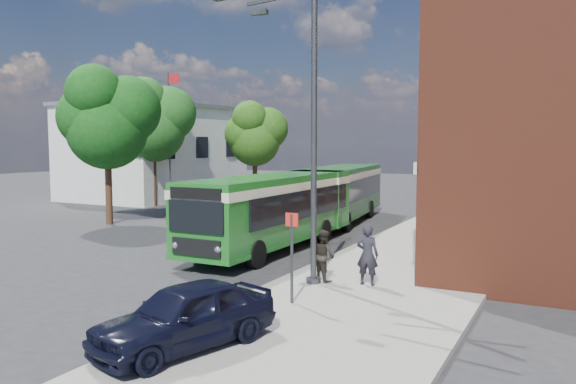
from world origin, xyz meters
The scene contains 15 objects.
ground centered at (0.00, 0.00, 0.00)m, with size 120.00×120.00×0.00m, color #28282B.
pavement centered at (7.00, 8.00, 0.07)m, with size 6.00×48.00×0.15m, color gray.
kerb_line centered at (3.95, 8.00, 0.01)m, with size 0.12×48.00×0.01m, color beige.
white_building centered at (-18.00, 18.00, 3.66)m, with size 9.40×13.40×7.30m.
flagpole centered at (-12.45, 13.00, 4.94)m, with size 0.95×0.10×9.00m.
street_lamp centered at (4.84, -2.00, 4.79)m, with size 2.96×2.38×9.00m.
bus_stop_sign centered at (5.60, -4.20, 1.51)m, with size 0.35×0.08×2.52m.
bus_front centered at (1.19, 2.79, 1.83)m, with size 2.65×10.61×3.02m.
bus_rear centered at (0.60, 11.34, 1.83)m, with size 3.90×10.58×3.02m.
parked_car centered at (5.14, -8.07, 0.83)m, with size 1.60×3.97×1.35m, color black.
pedestrian_a centered at (6.72, -1.50, 1.05)m, with size 0.66×0.43×1.81m, color black.
pedestrian_b centered at (5.37, -1.64, 0.93)m, with size 0.76×0.59×1.57m, color black.
tree_left centered at (-10.02, 4.94, 5.68)m, with size 4.95×4.71×8.37m.
tree_mid centered at (-13.54, 12.58, 5.90)m, with size 5.15×4.89×8.69m.
tree_right centered at (-9.40, 19.08, 5.04)m, with size 4.40×4.18×7.43m.
Camera 1 is at (12.15, -17.00, 4.33)m, focal length 35.00 mm.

